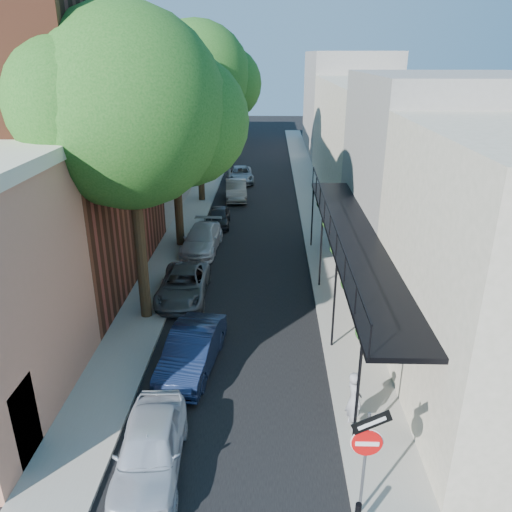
# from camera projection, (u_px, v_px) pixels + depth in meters

# --- Properties ---
(road_surface) EXTENTS (6.00, 64.00, 0.01)m
(road_surface) POSITION_uv_depth(u_px,v_px,m) (256.00, 191.00, 38.28)
(road_surface) COLOR black
(road_surface) RESTS_ON ground
(sidewalk_left) EXTENTS (2.00, 64.00, 0.12)m
(sidewalk_left) POSITION_uv_depth(u_px,v_px,m) (205.00, 190.00, 38.37)
(sidewalk_left) COLOR gray
(sidewalk_left) RESTS_ON ground
(sidewalk_right) EXTENTS (2.00, 64.00, 0.12)m
(sidewalk_right) POSITION_uv_depth(u_px,v_px,m) (309.00, 190.00, 38.15)
(sidewalk_right) COLOR gray
(sidewalk_right) RESTS_ON ground
(buildings_left) EXTENTS (10.10, 59.10, 12.00)m
(buildings_left) POSITION_uv_depth(u_px,v_px,m) (126.00, 127.00, 35.53)
(buildings_left) COLOR tan
(buildings_left) RESTS_ON ground
(buildings_right) EXTENTS (9.80, 55.00, 10.00)m
(buildings_right) POSITION_uv_depth(u_px,v_px,m) (381.00, 134.00, 35.90)
(buildings_right) COLOR beige
(buildings_right) RESTS_ON ground
(sign_post) EXTENTS (0.89, 0.17, 2.99)m
(sign_post) POSITION_uv_depth(u_px,v_px,m) (367.00, 447.00, 10.54)
(sign_post) COLOR #595B60
(sign_post) RESTS_ON ground
(oak_near) EXTENTS (7.48, 6.80, 11.42)m
(oak_near) POSITION_uv_depth(u_px,v_px,m) (142.00, 113.00, 17.12)
(oak_near) COLOR #372616
(oak_near) RESTS_ON ground
(oak_mid) EXTENTS (6.60, 6.00, 10.20)m
(oak_mid) POSITION_uv_depth(u_px,v_px,m) (181.00, 112.00, 24.82)
(oak_mid) COLOR #372616
(oak_mid) RESTS_ON ground
(oak_far) EXTENTS (7.70, 7.00, 11.90)m
(oak_far) POSITION_uv_depth(u_px,v_px,m) (204.00, 78.00, 32.73)
(oak_far) COLOR #372616
(oak_far) RESTS_ON ground
(parked_car_a) EXTENTS (1.85, 4.07, 1.35)m
(parked_car_a) POSITION_uv_depth(u_px,v_px,m) (150.00, 448.00, 12.36)
(parked_car_a) COLOR #B3B9C6
(parked_car_a) RESTS_ON ground
(parked_car_b) EXTENTS (1.98, 4.34, 1.38)m
(parked_car_b) POSITION_uv_depth(u_px,v_px,m) (192.00, 351.00, 16.40)
(parked_car_b) COLOR #111C38
(parked_car_b) RESTS_ON ground
(parked_car_c) EXTENTS (2.07, 4.37, 1.21)m
(parked_car_c) POSITION_uv_depth(u_px,v_px,m) (184.00, 285.00, 21.26)
(parked_car_c) COLOR #515458
(parked_car_c) RESTS_ON ground
(parked_car_d) EXTENTS (2.04, 4.51, 1.28)m
(parked_car_d) POSITION_uv_depth(u_px,v_px,m) (202.00, 239.00, 26.43)
(parked_car_d) COLOR silver
(parked_car_d) RESTS_ON ground
(parked_car_e) EXTENTS (1.48, 3.35, 1.12)m
(parked_car_e) POSITION_uv_depth(u_px,v_px,m) (219.00, 217.00, 30.30)
(parked_car_e) COLOR black
(parked_car_e) RESTS_ON ground
(parked_car_f) EXTENTS (1.81, 4.25, 1.36)m
(parked_car_f) POSITION_uv_depth(u_px,v_px,m) (236.00, 190.00, 35.79)
(parked_car_f) COLOR slate
(parked_car_f) RESTS_ON ground
(parked_car_g) EXTENTS (2.49, 4.58, 1.22)m
(parked_car_g) POSITION_uv_depth(u_px,v_px,m) (240.00, 174.00, 40.72)
(parked_car_g) COLOR gray
(parked_car_g) RESTS_ON ground
(pedestrian) EXTENTS (0.56, 0.72, 1.75)m
(pedestrian) POSITION_uv_depth(u_px,v_px,m) (354.00, 400.00, 13.58)
(pedestrian) COLOR gray
(pedestrian) RESTS_ON sidewalk_right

